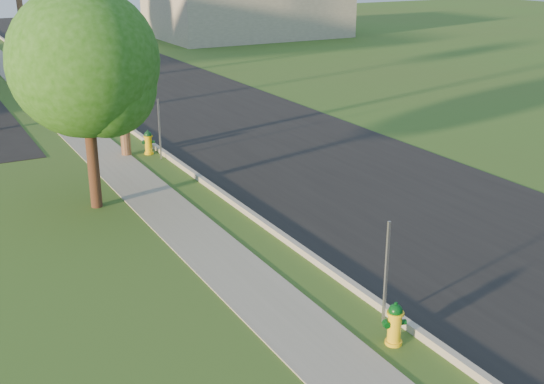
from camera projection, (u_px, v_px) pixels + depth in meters
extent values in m
cube|color=black|center=(377.00, 192.00, 19.24)|extent=(8.00, 120.00, 0.02)
cube|color=#9A988D|center=(252.00, 215.00, 17.40)|extent=(0.15, 120.00, 0.15)
cube|color=gray|center=(188.00, 230.00, 16.63)|extent=(1.50, 120.00, 0.03)
cylinder|color=brown|center=(115.00, 3.00, 21.07)|extent=(0.32, 0.32, 9.80)
cube|color=gray|center=(386.00, 273.00, 12.19)|extent=(0.05, 0.04, 2.00)
cube|color=gray|center=(160.00, 129.00, 21.94)|extent=(0.05, 0.04, 2.00)
cube|color=gray|center=(70.00, 73.00, 32.01)|extent=(0.05, 0.04, 2.00)
cube|color=gray|center=(247.00, 10.00, 53.60)|extent=(14.00, 10.00, 4.00)
cylinder|color=#3E2416|center=(92.00, 153.00, 17.67)|extent=(0.30, 0.30, 2.95)
sphere|color=#1E530E|center=(84.00, 62.00, 16.88)|extent=(3.77, 3.77, 3.77)
sphere|color=#1E530E|center=(105.00, 86.00, 17.01)|extent=(2.59, 2.59, 2.59)
cylinder|color=yellow|center=(393.00, 342.00, 11.83)|extent=(0.30, 0.30, 0.06)
cylinder|color=yellow|center=(394.00, 327.00, 11.73)|extent=(0.24, 0.24, 0.65)
cylinder|color=yellow|center=(395.00, 313.00, 11.64)|extent=(0.30, 0.30, 0.04)
sphere|color=#053A0F|center=(396.00, 311.00, 11.62)|extent=(0.25, 0.25, 0.25)
cylinder|color=#053A0F|center=(396.00, 304.00, 11.58)|extent=(0.05, 0.05, 0.06)
cylinder|color=#053A0F|center=(398.00, 327.00, 11.56)|extent=(0.15, 0.16, 0.12)
cylinder|color=#053A0F|center=(386.00, 324.00, 11.67)|extent=(0.13, 0.12, 0.10)
cylinder|color=#053A0F|center=(403.00, 322.00, 11.73)|extent=(0.13, 0.12, 0.10)
cylinder|color=#E4B50D|center=(149.00, 153.00, 22.84)|extent=(0.31, 0.31, 0.07)
cylinder|color=#E4B50D|center=(148.00, 144.00, 22.74)|extent=(0.24, 0.24, 0.66)
cylinder|color=#E4B50D|center=(148.00, 136.00, 22.64)|extent=(0.31, 0.31, 0.04)
sphere|color=#0C3617|center=(148.00, 135.00, 22.63)|extent=(0.25, 0.25, 0.25)
cylinder|color=#0C3617|center=(148.00, 131.00, 22.58)|extent=(0.05, 0.05, 0.07)
cylinder|color=#0C3617|center=(148.00, 143.00, 22.56)|extent=(0.16, 0.17, 0.12)
cylinder|color=#0C3617|center=(144.00, 142.00, 22.69)|extent=(0.14, 0.13, 0.10)
cylinder|color=#0C3617|center=(153.00, 142.00, 22.73)|extent=(0.14, 0.13, 0.10)
cylinder|color=yellow|center=(66.00, 92.00, 32.61)|extent=(0.29, 0.29, 0.06)
cylinder|color=yellow|center=(66.00, 86.00, 32.52)|extent=(0.23, 0.23, 0.62)
cylinder|color=yellow|center=(65.00, 81.00, 32.43)|extent=(0.29, 0.29, 0.04)
sphere|color=#0E3521|center=(65.00, 80.00, 32.41)|extent=(0.24, 0.24, 0.24)
cylinder|color=#0E3521|center=(65.00, 77.00, 32.37)|extent=(0.05, 0.05, 0.06)
cylinder|color=#0E3521|center=(66.00, 85.00, 32.36)|extent=(0.13, 0.14, 0.11)
cylinder|color=#0E3521|center=(62.00, 85.00, 32.44)|extent=(0.12, 0.11, 0.09)
cylinder|color=#0E3521|center=(69.00, 84.00, 32.54)|extent=(0.12, 0.11, 0.09)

